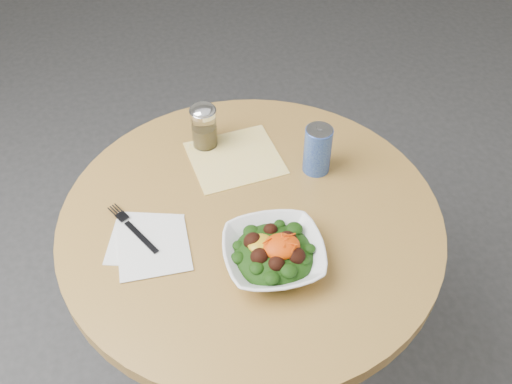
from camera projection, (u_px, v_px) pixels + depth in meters
ground at (252, 367)px, 1.87m from camera, size 6.00×6.00×0.00m
table at (251, 266)px, 1.48m from camera, size 0.90×0.90×0.75m
cloth_napkin at (235, 158)px, 1.47m from camera, size 0.24×0.23×0.00m
paper_napkins at (149, 244)px, 1.27m from camera, size 0.20×0.21×0.00m
salad_bowl at (274, 254)px, 1.22m from camera, size 0.23×0.23×0.08m
fork at (131, 227)px, 1.30m from camera, size 0.10×0.17×0.00m
spice_shaker at (204, 126)px, 1.47m from camera, size 0.07×0.07×0.13m
beverage_can at (318, 150)px, 1.40m from camera, size 0.07×0.07×0.13m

